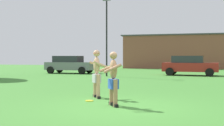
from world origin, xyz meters
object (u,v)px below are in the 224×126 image
(player_in_blue, at_px, (113,78))
(frisbee, at_px, (89,101))
(player_with_cap, at_px, (97,71))
(lamp_post, at_px, (107,29))
(car_red_near_post, at_px, (190,65))
(car_gray_mid_lot, at_px, (70,64))

(player_in_blue, bearing_deg, frisbee, 144.71)
(player_with_cap, height_order, player_in_blue, player_with_cap)
(player_in_blue, bearing_deg, lamp_post, 107.28)
(player_with_cap, distance_m, car_red_near_post, 14.45)
(car_gray_mid_lot, bearing_deg, lamp_post, -34.26)
(car_red_near_post, height_order, lamp_post, lamp_post)
(frisbee, xyz_separation_m, lamp_post, (-2.96, 12.08, 3.65))
(player_with_cap, height_order, lamp_post, lamp_post)
(player_in_blue, height_order, car_gray_mid_lot, player_in_blue)
(player_in_blue, relative_size, lamp_post, 0.27)
(frisbee, distance_m, car_red_near_post, 15.27)
(frisbee, height_order, car_gray_mid_lot, car_gray_mid_lot)
(frisbee, height_order, lamp_post, lamp_post)
(lamp_post, bearing_deg, car_gray_mid_lot, 145.74)
(player_with_cap, relative_size, car_red_near_post, 0.39)
(car_red_near_post, bearing_deg, player_with_cap, -102.74)
(player_with_cap, distance_m, car_gray_mid_lot, 16.02)
(car_gray_mid_lot, bearing_deg, player_with_cap, -62.78)
(car_red_near_post, distance_m, lamp_post, 7.33)
(car_red_near_post, distance_m, car_gray_mid_lot, 10.52)
(player_with_cap, bearing_deg, car_gray_mid_lot, 117.22)
(frisbee, distance_m, car_gray_mid_lot, 16.78)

